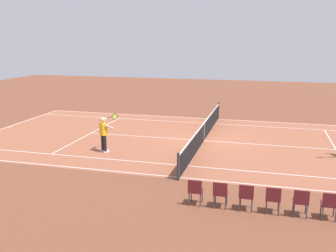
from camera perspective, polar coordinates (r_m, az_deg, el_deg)
The scene contains 12 objects.
ground_plane at distance 19.66m, azimuth 5.44°, elevation -2.23°, with size 60.00×60.00×0.00m, color brown.
court_slab at distance 19.66m, azimuth 5.44°, elevation -2.23°, with size 24.20×11.40×0.00m, color #935138.
court_line_markings at distance 19.66m, azimuth 5.44°, elevation -2.22°, with size 23.85×11.05×0.01m.
tennis_net at distance 19.54m, azimuth 5.47°, elevation -0.84°, with size 0.10×11.70×1.08m.
tennis_player_near at distance 17.70m, azimuth -9.67°, elevation -0.98°, with size 0.75×1.16×1.70m.
tennis_ball at distance 20.93m, azimuth 6.91°, elevation -1.23°, with size 0.07×0.07×0.07m, color #CCE01E.
spectator_chair_1 at distance 12.07m, azimuth 23.30°, elevation -10.75°, with size 0.44×0.44×0.88m.
spectator_chair_2 at distance 11.97m, azimuth 19.49°, elevation -10.62°, with size 0.44×0.44×0.88m.
spectator_chair_3 at distance 11.92m, azimuth 15.64°, elevation -10.44°, with size 0.44×0.44×0.88m.
spectator_chair_4 at distance 11.92m, azimuth 11.78°, elevation -10.21°, with size 0.44×0.44×0.88m.
spectator_chair_5 at distance 11.97m, azimuth 7.95°, elevation -9.94°, with size 0.44×0.44×0.88m.
spectator_chair_6 at distance 12.08m, azimuth 4.17°, elevation -9.64°, with size 0.44×0.44×0.88m.
Camera 1 is at (-3.02, 18.72, 5.18)m, focal length 40.21 mm.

